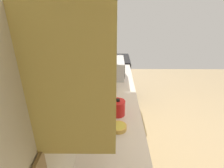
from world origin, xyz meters
TOP-DOWN VIEW (x-y plane):
  - ground_plane at (0.00, 0.00)m, footprint 6.97×6.97m
  - wall_back at (0.00, 1.66)m, footprint 4.48×0.12m
  - counter_run at (-0.38, 1.30)m, footprint 3.59×0.62m
  - upper_cabinets at (-0.38, 1.44)m, footprint 1.99×0.31m
  - oven_range at (1.74, 1.28)m, footprint 0.67×0.65m
  - microwave at (0.85, 1.32)m, footprint 0.47×0.39m
  - bowl at (-0.46, 1.25)m, footprint 0.16×0.16m
  - kettle at (-0.21, 1.25)m, footprint 0.21×0.15m

SIDE VIEW (x-z plane):
  - ground_plane at x=0.00m, z-range 0.00..0.00m
  - counter_run at x=-0.38m, z-range 0.00..0.89m
  - oven_range at x=1.74m, z-range -0.07..0.99m
  - bowl at x=-0.46m, z-range 0.89..0.93m
  - kettle at x=-0.21m, z-range 0.87..1.07m
  - microwave at x=0.85m, z-range 0.89..1.16m
  - wall_back at x=0.00m, z-range 0.00..2.67m
  - upper_cabinets at x=-0.38m, z-range 1.50..2.06m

